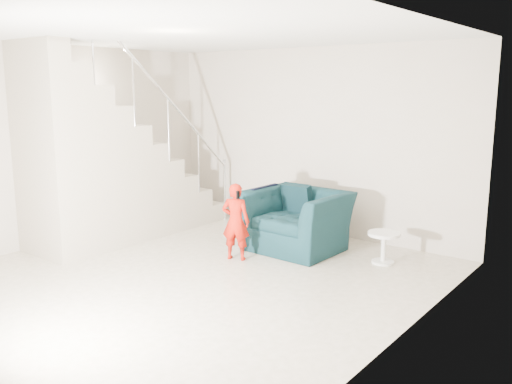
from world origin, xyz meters
TOP-DOWN VIEW (x-y plane):
  - floor at (0.00, 0.00)m, footprint 5.50×5.50m
  - ceiling at (0.00, 0.00)m, footprint 5.50×5.50m
  - back_wall at (0.00, 2.75)m, footprint 5.00×0.00m
  - left_wall at (-2.50, 0.00)m, footprint 0.00×5.50m
  - right_wall at (2.50, 0.00)m, footprint 0.00×5.50m
  - armchair at (0.35, 1.83)m, footprint 1.25×1.10m
  - toddler at (-0.01, 0.99)m, footprint 0.42×0.35m
  - side_table at (1.52, 1.98)m, footprint 0.39×0.39m
  - staircase at (-2.00, 0.55)m, footprint 1.02×3.03m
  - cushion at (0.21, 2.04)m, footprint 0.43×0.21m
  - throw at (-0.17, 1.80)m, footprint 0.05×0.55m
  - phone at (0.07, 0.94)m, footprint 0.02×0.05m

SIDE VIEW (x-z plane):
  - floor at x=0.00m, z-range 0.00..0.00m
  - side_table at x=1.52m, z-range 0.07..0.46m
  - armchair at x=0.35m, z-range 0.00..0.79m
  - toddler at x=-0.01m, z-range 0.00..0.97m
  - throw at x=-0.17m, z-range 0.19..0.80m
  - cushion at x=0.21m, z-range 0.42..0.85m
  - phone at x=0.07m, z-range 0.80..0.90m
  - staircase at x=-2.00m, z-range -0.86..2.76m
  - left_wall at x=-2.50m, z-range -1.40..4.10m
  - right_wall at x=2.50m, z-range -1.40..4.10m
  - back_wall at x=0.00m, z-range -1.15..3.85m
  - ceiling at x=0.00m, z-range 2.70..2.70m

